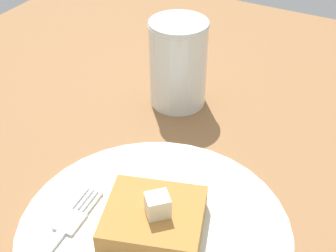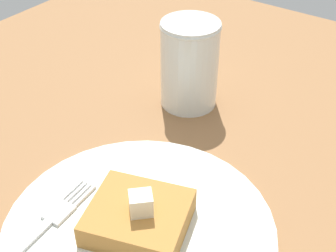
{
  "view_description": "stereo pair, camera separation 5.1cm",
  "coord_description": "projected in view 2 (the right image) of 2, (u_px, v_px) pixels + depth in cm",
  "views": [
    {
      "loc": [
        -11.15,
        29.37,
        37.33
      ],
      "look_at": [
        8.26,
        -6.72,
        6.46
      ],
      "focal_mm": 50.0,
      "sensor_mm": 36.0,
      "label": 1
    },
    {
      "loc": [
        -15.5,
        26.67,
        37.33
      ],
      "look_at": [
        8.26,
        -6.72,
        6.46
      ],
      "focal_mm": 50.0,
      "sensor_mm": 36.0,
      "label": 2
    }
  ],
  "objects": [
    {
      "name": "table_surface",
      "position": [
        196.0,
        232.0,
        0.46
      ],
      "size": [
        108.91,
        108.91,
        1.96
      ],
      "primitive_type": "cube",
      "color": "olive",
      "rests_on": "ground"
    },
    {
      "name": "butter_pat_primary",
      "position": [
        141.0,
        203.0,
        0.42
      ],
      "size": [
        2.8,
        2.8,
        2.08
      ],
      "primitive_type": "cube",
      "rotation": [
        0.0,
        0.0,
        0.77
      ],
      "color": "#F3EBCA",
      "rests_on": "toast_slice_center"
    },
    {
      "name": "syrup_jar",
      "position": [
        189.0,
        66.0,
        0.6
      ],
      "size": [
        7.61,
        7.61,
        11.52
      ],
      "color": "#421E07",
      "rests_on": "table_surface"
    },
    {
      "name": "plate",
      "position": [
        139.0,
        230.0,
        0.44
      ],
      "size": [
        25.93,
        25.93,
        1.21
      ],
      "color": "silver",
      "rests_on": "table_surface"
    },
    {
      "name": "fork",
      "position": [
        42.0,
        228.0,
        0.44
      ],
      "size": [
        2.74,
        16.06,
        0.36
      ],
      "color": "silver",
      "rests_on": "plate"
    },
    {
      "name": "toast_slice_center",
      "position": [
        139.0,
        217.0,
        0.43
      ],
      "size": [
        11.02,
        10.38,
        2.49
      ],
      "primitive_type": "cube",
      "rotation": [
        0.0,
        0.0,
        0.31
      ],
      "color": "#AF7534",
      "rests_on": "plate"
    }
  ]
}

